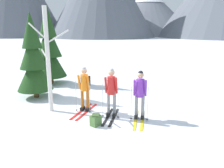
% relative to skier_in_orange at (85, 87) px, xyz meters
% --- Properties ---
extents(ground_plane, '(400.00, 400.00, 0.00)m').
position_rel_skier_in_orange_xyz_m(ground_plane, '(0.87, -0.21, -0.94)').
color(ground_plane, white).
extents(skier_in_orange, '(0.74, 1.77, 1.68)m').
position_rel_skier_in_orange_xyz_m(skier_in_orange, '(0.00, 0.00, 0.00)').
color(skier_in_orange, red).
rests_on(skier_in_orange, ground).
extents(skier_in_red, '(0.61, 1.65, 1.73)m').
position_rel_skier_in_orange_xyz_m(skier_in_red, '(1.02, -0.47, 0.01)').
color(skier_in_red, black).
rests_on(skier_in_red, ground).
extents(skier_in_purple, '(0.61, 1.71, 1.69)m').
position_rel_skier_in_orange_xyz_m(skier_in_purple, '(2.00, -0.61, 0.01)').
color(skier_in_purple, yellow).
rests_on(skier_in_purple, ground).
extents(pine_tree_near, '(1.75, 1.75, 4.23)m').
position_rel_skier_in_orange_xyz_m(pine_tree_near, '(-2.70, 4.01, 1.00)').
color(pine_tree_near, '#51381E').
rests_on(pine_tree_near, ground).
extents(pine_tree_mid, '(1.54, 1.54, 3.71)m').
position_rel_skier_in_orange_xyz_m(pine_tree_mid, '(-2.52, 1.49, 0.76)').
color(pine_tree_mid, '#51381E').
rests_on(pine_tree_mid, ground).
extents(birch_tree_tall, '(1.24, 0.93, 3.78)m').
position_rel_skier_in_orange_xyz_m(birch_tree_tall, '(-1.27, -0.11, 1.00)').
color(birch_tree_tall, silver).
rests_on(birch_tree_tall, ground).
extents(backpack_on_snow_front, '(0.38, 0.40, 0.38)m').
position_rel_skier_in_orange_xyz_m(backpack_on_snow_front, '(0.58, -1.27, -0.75)').
color(backpack_on_snow_front, '#4C7238').
rests_on(backpack_on_snow_front, ground).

